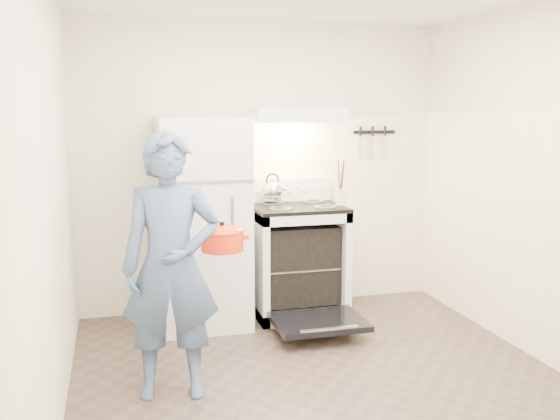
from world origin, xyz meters
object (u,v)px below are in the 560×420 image
(refrigerator, at_px, (203,222))
(person, at_px, (171,267))
(tea_kettle, at_px, (272,189))
(dutch_oven, at_px, (222,241))
(stove_body, at_px, (297,262))

(refrigerator, relative_size, person, 1.04)
(refrigerator, distance_m, person, 1.31)
(tea_kettle, bearing_deg, dutch_oven, -120.74)
(person, bearing_deg, stove_body, 54.31)
(refrigerator, bearing_deg, person, -106.38)
(stove_body, height_order, person, person)
(tea_kettle, bearing_deg, person, -124.86)
(stove_body, relative_size, tea_kettle, 3.49)
(refrigerator, relative_size, stove_body, 1.85)
(refrigerator, distance_m, tea_kettle, 0.69)
(person, bearing_deg, tea_kettle, 62.03)
(dutch_oven, bearing_deg, tea_kettle, 59.26)
(refrigerator, bearing_deg, stove_body, 1.77)
(refrigerator, bearing_deg, tea_kettle, 15.58)
(stove_body, distance_m, person, 1.78)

